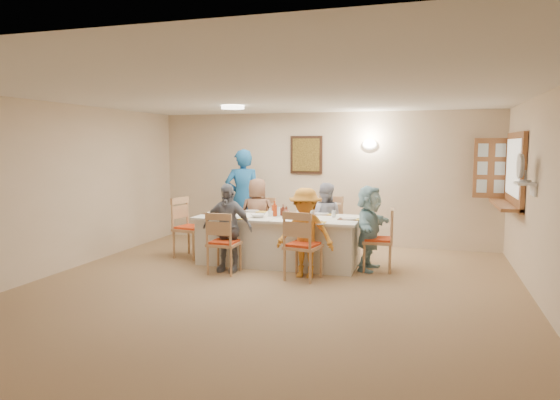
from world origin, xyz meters
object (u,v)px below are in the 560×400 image
(chair_back_left, at_px, (260,225))
(chair_back_right, at_px, (326,226))
(diner_back_left, at_px, (257,215))
(diner_front_right, at_px, (305,233))
(dining_table, at_px, (279,240))
(desk_fan, at_px, (523,172))
(chair_front_right, at_px, (303,245))
(chair_right_end, at_px, (378,239))
(diner_right_end, at_px, (369,228))
(diner_front_left, at_px, (227,228))
(condiment_ketchup, at_px, (275,209))
(diner_back_right, at_px, (325,220))
(serving_hatch, at_px, (515,171))
(chair_front_left, at_px, (224,242))
(chair_left_end, at_px, (191,227))
(caregiver, at_px, (243,198))

(chair_back_left, distance_m, chair_back_right, 1.20)
(chair_back_left, relative_size, chair_back_right, 0.94)
(diner_back_left, bearing_deg, diner_front_right, 123.52)
(dining_table, distance_m, chair_back_right, 1.01)
(desk_fan, relative_size, diner_back_left, 0.23)
(desk_fan, height_order, diner_front_right, desk_fan)
(chair_back_right, distance_m, chair_front_right, 1.60)
(dining_table, bearing_deg, diner_front_right, -48.58)
(chair_right_end, bearing_deg, diner_right_end, -94.86)
(diner_front_left, relative_size, condiment_ketchup, 5.35)
(dining_table, bearing_deg, diner_back_right, 48.58)
(chair_back_left, height_order, condiment_ketchup, condiment_ketchup)
(diner_back_left, xyz_separation_m, diner_front_left, (0.00, -1.36, 0.00))
(diner_back_left, bearing_deg, serving_hatch, 173.05)
(diner_front_left, relative_size, diner_right_end, 1.03)
(diner_front_right, bearing_deg, chair_front_left, -175.18)
(dining_table, relative_size, diner_front_right, 2.00)
(desk_fan, distance_m, diner_back_right, 3.21)
(desk_fan, bearing_deg, dining_table, 169.95)
(serving_hatch, distance_m, condiment_ketchup, 3.70)
(serving_hatch, bearing_deg, condiment_ketchup, -168.06)
(serving_hatch, relative_size, diner_front_left, 1.14)
(desk_fan, relative_size, chair_back_right, 0.30)
(serving_hatch, distance_m, diner_back_right, 3.03)
(diner_back_right, xyz_separation_m, diner_right_end, (0.82, -0.68, 0.01))
(chair_left_end, distance_m, diner_right_end, 2.97)
(chair_left_end, xyz_separation_m, caregiver, (0.50, 1.15, 0.40))
(diner_right_end, xyz_separation_m, condiment_ketchup, (-1.49, -0.01, 0.24))
(chair_left_end, relative_size, diner_back_right, 0.81)
(condiment_ketchup, bearing_deg, chair_left_end, 179.73)
(chair_front_left, bearing_deg, chair_back_left, -89.65)
(diner_front_right, height_order, condiment_ketchup, diner_front_right)
(chair_right_end, bearing_deg, diner_front_right, -59.27)
(chair_back_left, height_order, diner_right_end, diner_right_end)
(chair_front_left, bearing_deg, serving_hatch, -158.98)
(diner_front_left, bearing_deg, desk_fan, 0.21)
(condiment_ketchup, bearing_deg, chair_back_right, 50.35)
(chair_back_right, xyz_separation_m, condiment_ketchup, (-0.67, -0.81, 0.38))
(serving_hatch, height_order, chair_front_left, serving_hatch)
(desk_fan, xyz_separation_m, diner_front_right, (-2.79, -0.08, -0.91))
(chair_back_right, xyz_separation_m, diner_front_left, (-1.20, -1.48, 0.15))
(dining_table, bearing_deg, chair_right_end, 0.00)
(chair_left_end, relative_size, diner_back_left, 0.77)
(chair_front_right, bearing_deg, chair_left_end, -10.14)
(diner_back_left, bearing_deg, chair_back_right, 177.81)
(chair_front_left, relative_size, chair_left_end, 0.91)
(dining_table, xyz_separation_m, chair_front_left, (-0.60, -0.80, 0.08))
(desk_fan, distance_m, diner_front_left, 4.09)
(chair_front_right, relative_size, caregiver, 0.54)
(desk_fan, bearing_deg, chair_front_left, -177.15)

